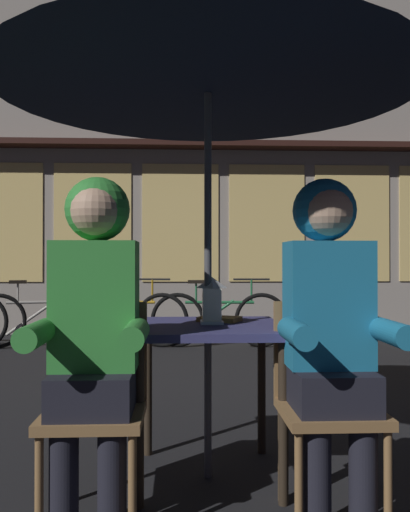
% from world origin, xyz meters
% --- Properties ---
extents(ground_plane, '(60.00, 60.00, 0.00)m').
position_xyz_m(ground_plane, '(0.00, 0.00, 0.00)').
color(ground_plane, black).
extents(cafe_table, '(0.72, 0.72, 0.74)m').
position_xyz_m(cafe_table, '(0.00, 0.00, 0.64)').
color(cafe_table, navy).
rests_on(cafe_table, ground_plane).
extents(patio_umbrella, '(2.10, 2.10, 2.31)m').
position_xyz_m(patio_umbrella, '(0.00, 0.00, 2.06)').
color(patio_umbrella, '#4C4C51').
rests_on(patio_umbrella, ground_plane).
extents(lantern, '(0.11, 0.11, 0.23)m').
position_xyz_m(lantern, '(0.02, 0.02, 0.86)').
color(lantern, white).
rests_on(lantern, cafe_table).
extents(chair_left, '(0.40, 0.40, 0.87)m').
position_xyz_m(chair_left, '(-0.48, -0.37, 0.49)').
color(chair_left, olive).
rests_on(chair_left, ground_plane).
extents(chair_right, '(0.40, 0.40, 0.87)m').
position_xyz_m(chair_right, '(0.48, -0.37, 0.49)').
color(chair_right, olive).
rests_on(chair_right, ground_plane).
extents(person_left_hooded, '(0.45, 0.56, 1.40)m').
position_xyz_m(person_left_hooded, '(-0.48, -0.43, 0.85)').
color(person_left_hooded, black).
rests_on(person_left_hooded, ground_plane).
extents(person_right_hooded, '(0.45, 0.56, 1.40)m').
position_xyz_m(person_right_hooded, '(0.48, -0.43, 0.85)').
color(person_right_hooded, black).
rests_on(person_right_hooded, ground_plane).
extents(shopfront_building, '(10.00, 0.93, 6.20)m').
position_xyz_m(shopfront_building, '(-0.14, 5.39, 3.09)').
color(shopfront_building, '#9E9389').
rests_on(shopfront_building, ground_plane).
extents(bicycle_second, '(1.65, 0.41, 0.84)m').
position_xyz_m(bicycle_second, '(-1.83, 4.00, 0.35)').
color(bicycle_second, black).
rests_on(bicycle_second, ground_plane).
extents(bicycle_third, '(1.66, 0.36, 0.84)m').
position_xyz_m(bicycle_third, '(-0.87, 4.00, 0.35)').
color(bicycle_third, black).
rests_on(bicycle_third, ground_plane).
extents(bicycle_fourth, '(1.68, 0.14, 0.84)m').
position_xyz_m(bicycle_fourth, '(0.33, 3.87, 0.35)').
color(bicycle_fourth, black).
rests_on(bicycle_fourth, ground_plane).
extents(book, '(0.24, 0.21, 0.02)m').
position_xyz_m(book, '(0.07, 0.13, 0.75)').
color(book, olive).
rests_on(book, cafe_table).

